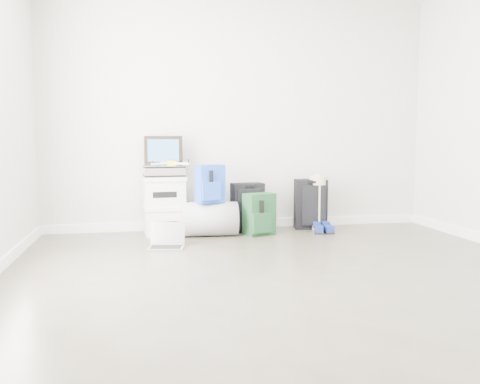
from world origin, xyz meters
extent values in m
plane|color=#3E382D|center=(0.00, 0.00, 0.00)|extent=(5.00, 5.00, 0.00)
cube|color=beige|center=(0.00, 2.50, 1.35)|extent=(4.50, 0.02, 2.70)
cube|color=white|center=(0.00, 2.49, 0.05)|extent=(4.50, 0.02, 0.10)
cube|color=silver|center=(-0.89, 2.23, 0.14)|extent=(0.45, 0.38, 0.28)
cube|color=silver|center=(-0.89, 2.23, 0.30)|extent=(0.48, 0.40, 0.04)
cube|color=silver|center=(-0.89, 2.23, 0.46)|extent=(0.45, 0.38, 0.28)
cube|color=silver|center=(-0.89, 2.23, 0.62)|extent=(0.48, 0.40, 0.04)
cube|color=#B2B2B7|center=(-0.89, 2.23, 0.70)|extent=(0.45, 0.34, 0.12)
cube|color=black|center=(-0.89, 2.33, 0.92)|extent=(0.42, 0.14, 0.32)
cube|color=#224A89|center=(-0.89, 2.32, 0.92)|extent=(0.34, 0.10, 0.25)
cube|color=yellow|center=(-0.81, 2.21, 0.79)|extent=(0.11, 0.11, 0.05)
cube|color=white|center=(-0.70, 2.30, 0.79)|extent=(0.23, 0.19, 0.02)
cube|color=white|center=(-0.90, 2.32, 0.79)|extent=(0.19, 0.23, 0.02)
cube|color=white|center=(-0.92, 2.13, 0.79)|extent=(0.23, 0.19, 0.02)
cube|color=white|center=(-0.72, 2.11, 0.79)|extent=(0.19, 0.23, 0.02)
cylinder|color=gray|center=(-0.41, 2.06, 0.18)|extent=(0.62, 0.40, 0.37)
cube|color=#1C31B6|center=(-0.41, 2.04, 0.57)|extent=(0.33, 0.26, 0.41)
cube|color=#1C31B6|center=(-0.41, 1.94, 0.50)|extent=(0.22, 0.13, 0.19)
cube|color=black|center=(0.05, 2.26, 0.28)|extent=(0.38, 0.24, 0.55)
cube|color=black|center=(0.05, 2.15, 0.28)|extent=(0.27, 0.06, 0.44)
cube|color=black|center=(0.05, 2.15, 0.53)|extent=(0.11, 0.03, 0.02)
cube|color=#13351A|center=(0.13, 2.03, 0.23)|extent=(0.38, 0.30, 0.46)
cube|color=#13351A|center=(0.13, 1.92, 0.15)|extent=(0.25, 0.15, 0.22)
cube|color=black|center=(0.81, 2.29, 0.29)|extent=(0.40, 0.27, 0.58)
cube|color=black|center=(0.81, 2.17, 0.29)|extent=(0.28, 0.08, 0.46)
cube|color=black|center=(0.81, 2.18, 0.56)|extent=(0.13, 0.05, 0.03)
cube|color=black|center=(0.82, 2.00, 0.01)|extent=(0.16, 0.26, 0.02)
cube|color=navy|center=(0.82, 2.00, 0.05)|extent=(0.16, 0.25, 0.06)
cube|color=black|center=(0.93, 2.00, 0.01)|extent=(0.12, 0.26, 0.02)
cube|color=navy|center=(0.93, 2.00, 0.05)|extent=(0.12, 0.25, 0.06)
cylinder|color=tan|center=(0.89, 2.24, 0.31)|extent=(0.20, 0.20, 0.62)
cube|color=#B3B4B8|center=(-0.91, 1.49, 0.01)|extent=(0.37, 0.29, 0.02)
cube|color=black|center=(-0.91, 1.49, 0.02)|extent=(0.31, 0.21, 0.00)
cube|color=black|center=(-0.89, 1.61, 0.13)|extent=(0.33, 0.07, 0.22)
camera|label=1|loc=(-1.10, -3.36, 1.05)|focal=38.00mm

